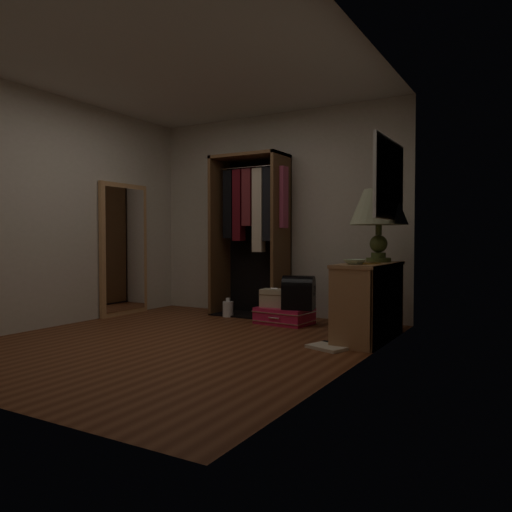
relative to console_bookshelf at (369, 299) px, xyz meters
name	(u,v)px	position (x,y,z in m)	size (l,w,h in m)	color
ground	(179,342)	(-1.53, -1.04, -0.39)	(4.00, 4.00, 0.00)	brown
room_walls	(188,185)	(-1.46, -1.00, 1.11)	(3.52, 4.02, 2.60)	beige
console_bookshelf	(369,299)	(0.00, 0.00, 0.00)	(0.42, 1.12, 0.75)	#A57650
open_wardrobe	(253,221)	(-1.75, 0.73, 0.82)	(1.00, 0.50, 2.05)	brown
floor_mirror	(124,249)	(-3.24, -0.04, 0.46)	(0.06, 0.80, 1.70)	tan
pink_suitcase	(284,316)	(-1.12, 0.37, -0.30)	(0.65, 0.50, 0.19)	#CD194A
train_case	(274,298)	(-1.25, 0.36, -0.10)	(0.33, 0.25, 0.22)	#B8AC8D
black_bag	(299,292)	(-0.91, 0.31, -0.01)	(0.39, 0.30, 0.38)	black
table_lamp	(379,209)	(0.01, 0.28, 0.90)	(0.68, 0.68, 0.74)	#405027
brass_tray	(366,263)	(0.01, -0.15, 0.37)	(0.34, 0.34, 0.02)	olive
ceramic_bowl	(355,262)	(-0.04, -0.32, 0.38)	(0.19, 0.19, 0.05)	#AFD0AD
white_jug	(228,309)	(-1.97, 0.48, -0.29)	(0.15, 0.15, 0.24)	silver
floor_book	(330,347)	(-0.18, -0.58, -0.38)	(0.41, 0.37, 0.03)	beige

